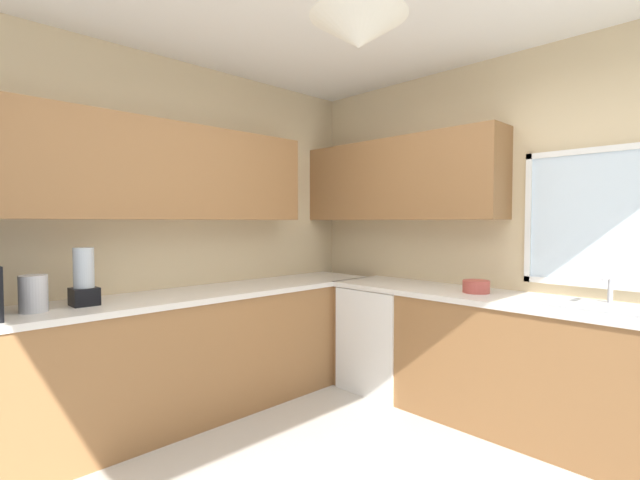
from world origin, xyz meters
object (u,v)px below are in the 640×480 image
(bowl, at_px, (476,287))
(blender_appliance, at_px, (84,279))
(dishwasher, at_px, (385,338))
(sink_assembly, at_px, (603,306))
(kettle, at_px, (33,294))

(bowl, xyz_separation_m, blender_appliance, (-1.47, -2.22, 0.12))
(dishwasher, xyz_separation_m, sink_assembly, (1.62, 0.04, 0.49))
(sink_assembly, relative_size, bowl, 2.94)
(sink_assembly, bearing_deg, dishwasher, -178.69)
(dishwasher, relative_size, sink_assembly, 1.54)
(dishwasher, distance_m, bowl, 0.96)
(bowl, bearing_deg, blender_appliance, -123.53)
(kettle, bearing_deg, bowl, 59.82)
(dishwasher, relative_size, kettle, 4.07)
(dishwasher, height_order, blender_appliance, blender_appliance)
(dishwasher, height_order, kettle, kettle)
(sink_assembly, relative_size, blender_appliance, 1.57)
(sink_assembly, xyz_separation_m, blender_appliance, (-2.28, -2.22, 0.15))
(blender_appliance, bearing_deg, dishwasher, 73.20)
(sink_assembly, distance_m, bowl, 0.81)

